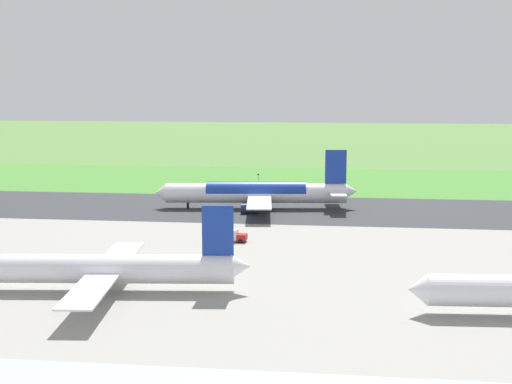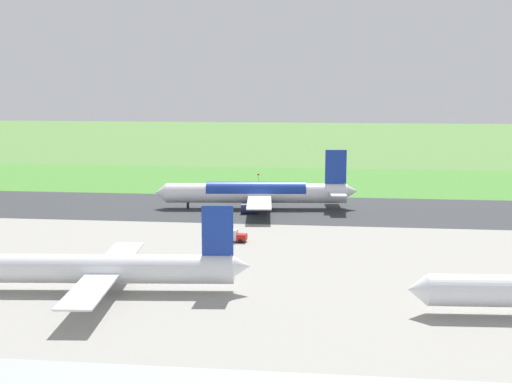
{
  "view_description": "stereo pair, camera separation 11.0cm",
  "coord_description": "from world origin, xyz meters",
  "views": [
    {
      "loc": [
        -34.21,
        183.17,
        33.59
      ],
      "look_at": [
        -12.62,
        0.0,
        4.5
      ],
      "focal_mm": 49.24,
      "sensor_mm": 36.0,
      "label": 1
    },
    {
      "loc": [
        -34.32,
        183.16,
        33.59
      ],
      "look_at": [
        -12.62,
        0.0,
        4.5
      ],
      "focal_mm": 49.24,
      "sensor_mm": 36.0,
      "label": 2
    }
  ],
  "objects": [
    {
      "name": "ground_plane",
      "position": [
        0.0,
        0.0,
        0.0
      ],
      "size": [
        800.0,
        800.0,
        0.0
      ],
      "primitive_type": "plane",
      "color": "#547F3D"
    },
    {
      "name": "runway_asphalt",
      "position": [
        0.0,
        0.0,
        0.03
      ],
      "size": [
        600.0,
        41.75,
        0.06
      ],
      "primitive_type": "cube",
      "color": "#2D3033",
      "rests_on": "ground"
    },
    {
      "name": "traffic_cone_orange",
      "position": [
        -3.0,
        -52.37,
        0.28
      ],
      "size": [
        0.4,
        0.4,
        0.55
      ],
      "primitive_type": "cone",
      "color": "orange",
      "rests_on": "ground"
    },
    {
      "name": "grass_verge_foreground",
      "position": [
        0.0,
        -50.04,
        0.02
      ],
      "size": [
        600.0,
        80.0,
        0.04
      ],
      "primitive_type": "cube",
      "color": "#478534",
      "rests_on": "ground"
    },
    {
      "name": "no_stopping_sign",
      "position": [
        -7.42,
        -50.6,
        1.64
      ],
      "size": [
        0.6,
        0.1,
        2.78
      ],
      "color": "slate",
      "rests_on": "ground"
    },
    {
      "name": "apron_concrete",
      "position": [
        0.0,
        74.13,
        0.03
      ],
      "size": [
        440.0,
        110.0,
        0.05
      ],
      "primitive_type": "cube",
      "color": "gray",
      "rests_on": "ground"
    },
    {
      "name": "airliner_main",
      "position": [
        -12.99,
        -0.04,
        4.35
      ],
      "size": [
        54.15,
        44.38,
        15.88
      ],
      "color": "white",
      "rests_on": "ground"
    },
    {
      "name": "service_truck_fuel",
      "position": [
        -12.12,
        39.6,
        1.4
      ],
      "size": [
        5.95,
        2.66,
        2.65
      ],
      "color": "#B21914",
      "rests_on": "ground"
    },
    {
      "name": "airliner_parked_mid",
      "position": [
        3.23,
        77.26,
        3.88
      ],
      "size": [
        48.66,
        39.88,
        14.2
      ],
      "color": "white",
      "rests_on": "ground"
    }
  ]
}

